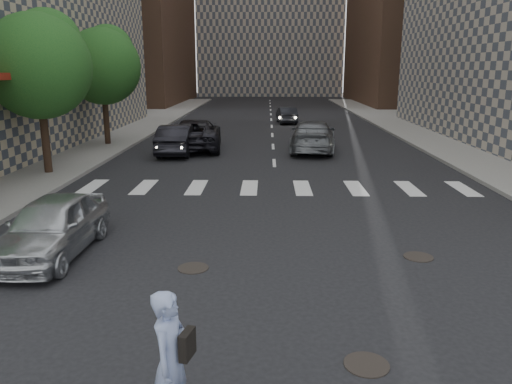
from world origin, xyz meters
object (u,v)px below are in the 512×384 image
(silver_sedan, at_px, (52,226))
(traffic_car_c, at_px, (195,134))
(skateboarder, at_px, (172,361))
(tree_b, at_px, (40,61))
(traffic_car_a, at_px, (177,139))
(traffic_car_e, at_px, (287,115))
(tree_c, at_px, (104,63))
(traffic_car_d, at_px, (311,133))
(traffic_car_b, at_px, (313,136))

(silver_sedan, height_order, traffic_car_c, traffic_car_c)
(traffic_car_c, bearing_deg, skateboarder, 92.55)
(skateboarder, bearing_deg, tree_b, 132.30)
(silver_sedan, bearing_deg, traffic_car_a, 89.35)
(traffic_car_c, bearing_deg, traffic_car_e, -117.22)
(tree_b, relative_size, traffic_car_a, 1.43)
(tree_b, relative_size, traffic_car_c, 1.11)
(silver_sedan, relative_size, traffic_car_a, 0.91)
(tree_c, bearing_deg, silver_sedan, -77.01)
(tree_c, relative_size, traffic_car_a, 1.43)
(skateboarder, xyz_separation_m, traffic_car_d, (3.68, 24.00, -0.33))
(tree_c, bearing_deg, traffic_car_c, -12.43)
(skateboarder, relative_size, traffic_car_e, 0.49)
(traffic_car_a, distance_m, traffic_car_d, 8.06)
(skateboarder, distance_m, traffic_car_d, 24.28)
(silver_sedan, xyz_separation_m, traffic_car_c, (1.20, 16.00, 0.11))
(tree_b, height_order, silver_sedan, tree_b)
(traffic_car_b, relative_size, traffic_car_c, 0.96)
(traffic_car_e, bearing_deg, traffic_car_c, 62.51)
(traffic_car_a, height_order, traffic_car_b, traffic_car_b)
(tree_b, height_order, traffic_car_d, tree_b)
(tree_b, xyz_separation_m, traffic_car_d, (11.66, 8.86, -3.97))
(traffic_car_d, distance_m, traffic_car_e, 11.39)
(tree_b, distance_m, skateboarder, 17.50)
(tree_b, relative_size, traffic_car_e, 1.68)
(silver_sedan, xyz_separation_m, traffic_car_b, (7.62, 15.45, 0.10))
(silver_sedan, bearing_deg, traffic_car_b, 64.99)
(traffic_car_c, height_order, traffic_car_d, traffic_car_c)
(traffic_car_e, bearing_deg, tree_c, 43.80)
(tree_b, bearing_deg, traffic_car_e, 62.17)
(tree_b, bearing_deg, traffic_car_d, 37.24)
(silver_sedan, height_order, traffic_car_e, silver_sedan)
(skateboarder, distance_m, traffic_car_b, 21.75)
(traffic_car_b, bearing_deg, traffic_car_e, -79.60)
(traffic_car_d, bearing_deg, traffic_car_e, -77.04)
(tree_b, distance_m, traffic_car_c, 9.40)
(skateboarder, relative_size, silver_sedan, 0.45)
(skateboarder, distance_m, traffic_car_e, 35.45)
(traffic_car_b, height_order, traffic_car_e, traffic_car_b)
(tree_c, relative_size, traffic_car_e, 1.68)
(traffic_car_b, bearing_deg, skateboarder, 87.15)
(traffic_car_b, xyz_separation_m, traffic_car_c, (-6.42, 0.55, 0.00))
(tree_c, xyz_separation_m, traffic_car_c, (5.16, -1.14, -3.82))
(silver_sedan, xyz_separation_m, traffic_car_e, (6.72, 29.35, -0.07))
(traffic_car_c, xyz_separation_m, traffic_car_e, (5.51, 13.35, -0.18))
(silver_sedan, bearing_deg, tree_b, 114.66)
(traffic_car_a, relative_size, traffic_car_e, 1.18)
(tree_b, distance_m, silver_sedan, 10.70)
(silver_sedan, distance_m, traffic_car_a, 14.44)
(tree_c, xyz_separation_m, silver_sedan, (3.95, -17.14, -3.93))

